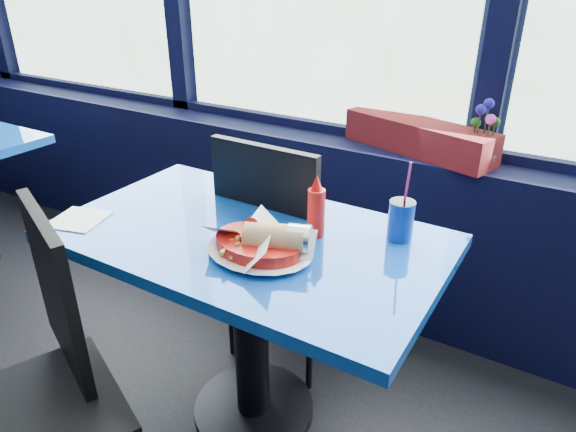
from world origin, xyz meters
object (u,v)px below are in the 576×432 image
object	(u,v)px
food_basket	(261,243)
chair_near_back	(283,240)
flower_vase	(480,147)
near_table	(249,282)
ketchup_bottle	(316,209)
chair_near_front	(44,369)
soda_cup	(401,219)
planter_box	(418,137)

from	to	relation	value
food_basket	chair_near_back	bearing A→B (deg)	118.33
flower_vase	near_table	bearing A→B (deg)	-121.38
ketchup_bottle	chair_near_back	bearing A→B (deg)	139.29
chair_near_back	chair_near_front	bearing A→B (deg)	79.31
near_table	chair_near_front	size ratio (longest dim) A/B	1.29
near_table	soda_cup	bearing A→B (deg)	26.87
planter_box	soda_cup	distance (m)	0.69
planter_box	flower_vase	bearing A→B (deg)	4.86
near_table	ketchup_bottle	world-z (taller)	ketchup_bottle
near_table	chair_near_back	xyz separation A→B (m)	(-0.07, 0.32, -0.01)
near_table	planter_box	size ratio (longest dim) A/B	1.85
planter_box	ketchup_bottle	xyz separation A→B (m)	(-0.05, -0.78, -0.03)
food_basket	chair_near_front	bearing A→B (deg)	-122.08
chair_near_back	flower_vase	world-z (taller)	flower_vase
planter_box	food_basket	bearing A→B (deg)	-80.26
flower_vase	chair_near_back	bearing A→B (deg)	-138.33
near_table	planter_box	xyz separation A→B (m)	(0.24, 0.87, 0.30)
near_table	planter_box	bearing A→B (deg)	74.63
near_table	chair_near_back	distance (m)	0.32
planter_box	food_basket	size ratio (longest dim) A/B	2.19
soda_cup	ketchup_bottle	bearing A→B (deg)	-153.60
near_table	planter_box	world-z (taller)	planter_box
planter_box	chair_near_front	bearing A→B (deg)	-91.42
planter_box	soda_cup	bearing A→B (deg)	-57.99
flower_vase	ketchup_bottle	size ratio (longest dim) A/B	1.30
chair_near_back	food_basket	world-z (taller)	chair_near_back
food_basket	soda_cup	distance (m)	0.42
chair_near_back	ketchup_bottle	bearing A→B (deg)	140.45
chair_near_back	flower_vase	bearing A→B (deg)	-137.17
flower_vase	food_basket	distance (m)	0.99
near_table	flower_vase	xyz separation A→B (m)	(0.50, 0.82, 0.31)
planter_box	food_basket	xyz separation A→B (m)	(-0.13, -0.96, -0.08)
ketchup_bottle	soda_cup	bearing A→B (deg)	26.40
chair_near_front	planter_box	bearing A→B (deg)	94.58
near_table	planter_box	distance (m)	0.95
flower_vase	food_basket	size ratio (longest dim) A/B	0.88
flower_vase	food_basket	xyz separation A→B (m)	(-0.39, -0.90, -0.09)
near_table	soda_cup	size ratio (longest dim) A/B	4.65
food_basket	soda_cup	xyz separation A→B (m)	(0.30, 0.30, 0.03)
chair_near_back	soda_cup	xyz separation A→B (m)	(0.48, -0.11, 0.26)
planter_box	ketchup_bottle	bearing A→B (deg)	-76.54
chair_near_back	ketchup_bottle	world-z (taller)	chair_near_back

